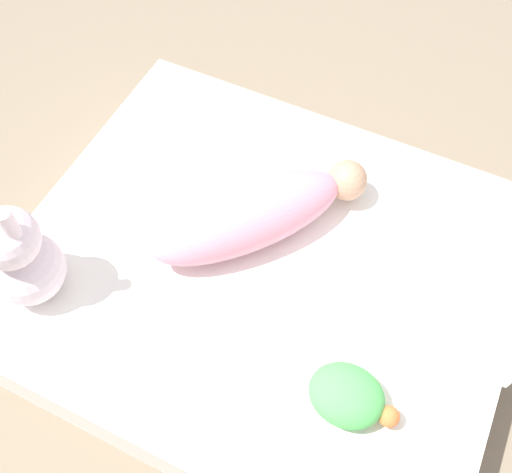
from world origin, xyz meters
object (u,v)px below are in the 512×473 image
object	(u,v)px
pillow	(468,285)
swaddled_baby	(256,214)
turtle_plush	(348,396)
bunny_plush	(20,258)

from	to	relation	value
pillow	swaddled_baby	bearing A→B (deg)	-175.08
pillow	turtle_plush	distance (m)	0.38
swaddled_baby	turtle_plush	size ratio (longest dim) A/B	2.57
pillow	bunny_plush	size ratio (longest dim) A/B	1.04
turtle_plush	pillow	bearing A→B (deg)	66.63
swaddled_baby	bunny_plush	distance (m)	0.53
bunny_plush	turtle_plush	size ratio (longest dim) A/B	1.67
swaddled_baby	bunny_plush	bearing A→B (deg)	171.70
swaddled_baby	pillow	world-z (taller)	swaddled_baby
pillow	bunny_plush	distance (m)	0.98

